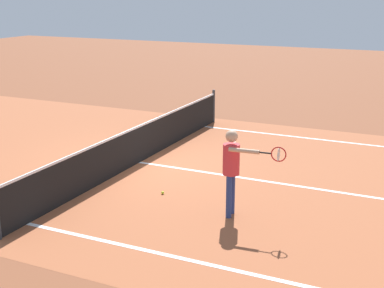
{
  "coord_description": "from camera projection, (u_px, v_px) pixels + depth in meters",
  "views": [
    {
      "loc": [
        -11.2,
        -6.7,
        4.2
      ],
      "look_at": [
        -1.07,
        -1.97,
        1.0
      ],
      "focal_mm": 50.42,
      "sensor_mm": 36.0,
      "label": 1
    }
  ],
  "objects": [
    {
      "name": "player_near",
      "position": [
        233.0,
        163.0,
        10.13
      ],
      "size": [
        0.42,
        1.23,
        1.7
      ],
      "color": "navy",
      "rests_on": "ground_plane"
    },
    {
      "name": "tennis_ball_near_net",
      "position": [
        163.0,
        193.0,
        11.5
      ],
      "size": [
        0.07,
        0.07,
        0.07
      ],
      "primitive_type": "sphere",
      "color": "#CCE033",
      "rests_on": "ground_plane"
    },
    {
      "name": "court_surface_inbounds",
      "position": [
        139.0,
        162.0,
        13.63
      ],
      "size": [
        10.62,
        24.4,
        0.0
      ],
      "primitive_type": "cube",
      "color": "#9E5433",
      "rests_on": "ground_plane"
    },
    {
      "name": "net",
      "position": [
        139.0,
        144.0,
        13.5
      ],
      "size": [
        9.74,
        0.09,
        1.07
      ],
      "color": "#33383D",
      "rests_on": "ground_plane"
    },
    {
      "name": "line_center_service",
      "position": [
        260.0,
        180.0,
        12.33
      ],
      "size": [
        0.1,
        6.4,
        0.01
      ],
      "primitive_type": "cube",
      "color": "white",
      "rests_on": "ground_plane"
    },
    {
      "name": "ground_plane",
      "position": [
        139.0,
        162.0,
        13.63
      ],
      "size": [
        60.0,
        60.0,
        0.0
      ],
      "primitive_type": "plane",
      "color": "brown"
    }
  ]
}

